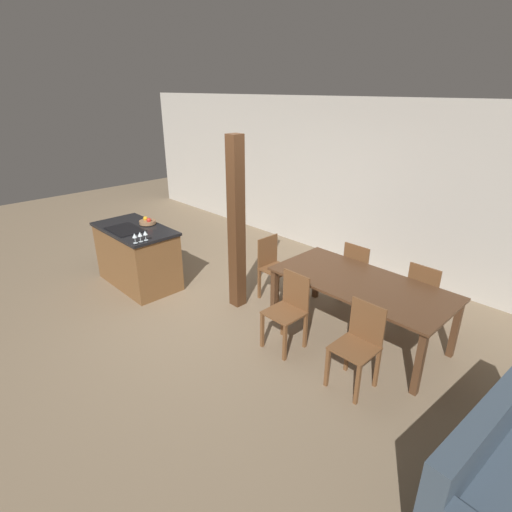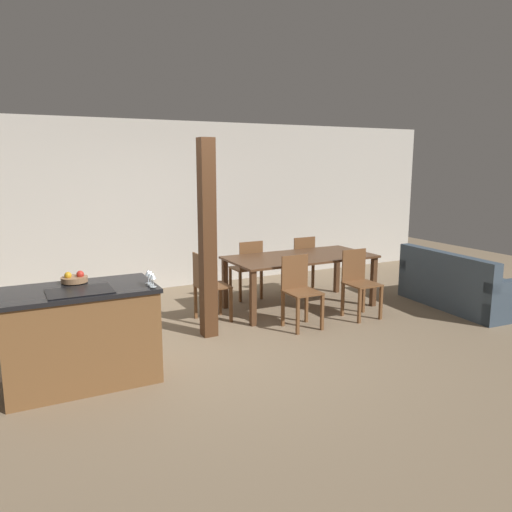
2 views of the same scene
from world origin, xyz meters
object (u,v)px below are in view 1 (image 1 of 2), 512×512
Objects in this scene: dining_chair_far_right at (425,295)px; dining_chair_head_end at (273,266)px; wine_glass_middle at (140,235)px; timber_post at (236,226)px; kitchen_island at (137,256)px; dining_chair_near_left at (288,309)px; wine_glass_far at (145,233)px; fruit_bowl at (148,222)px; dining_chair_far_left at (359,271)px; wine_glass_near at (135,236)px; dining_chair_near_right at (358,344)px; dining_table at (360,288)px.

dining_chair_far_right is 2.01m from dining_chair_head_end.
wine_glass_middle is 1.30m from timber_post.
dining_chair_far_right is (3.61, 1.91, 0.02)m from kitchen_island.
dining_chair_head_end is (-0.94, 0.73, 0.00)m from dining_chair_near_left.
dining_chair_head_end is at bearing 49.90° from wine_glass_far.
fruit_bowl is at bearing -175.28° from dining_chair_near_left.
dining_chair_head_end is at bearing 37.96° from dining_chair_far_left.
dining_chair_near_right is at bearing 14.17° from wine_glass_near.
wine_glass_middle reaches higher than dining_chair_near_right.
fruit_bowl is at bearing -163.11° from dining_table.
dining_chair_near_right is at bearing 3.50° from fruit_bowl.
fruit_bowl is at bearing -164.04° from timber_post.
timber_post reaches higher than dining_chair_far_right.
wine_glass_far is (0.62, -0.15, 0.56)m from kitchen_island.
dining_chair_near_left is (2.68, 0.22, -0.47)m from fruit_bowl.
wine_glass_far is (0.61, -0.38, 0.07)m from fruit_bowl.
wine_glass_middle is 2.92m from dining_table.
wine_glass_near reaches higher than dining_table.
kitchen_island is 2.10m from dining_chair_head_end.
dining_chair_head_end is 0.39× the size of timber_post.
dining_chair_far_right is at bearing 57.55° from dining_chair_near_left.
fruit_bowl is 0.27× the size of dining_chair_near_right.
dining_chair_near_left is 0.93m from dining_chair_near_right.
timber_post is at bearing 159.14° from dining_chair_head_end.
wine_glass_near is 2.96m from dining_table.
timber_post is at bearing 169.04° from dining_chair_near_left.
kitchen_island is 10.15× the size of wine_glass_far.
dining_table is 1.75m from timber_post.
wine_glass_far is 0.06× the size of timber_post.
fruit_bowl is 0.12× the size of dining_table.
wine_glass_middle is at bearing -36.73° from fruit_bowl.
dining_chair_near_right is 1.47m from dining_chair_far_right.
kitchen_island is at bearing 35.52° from dining_chair_far_left.
dining_chair_far_right is (3.00, 2.22, -0.54)m from wine_glass_near.
fruit_bowl is 0.27× the size of dining_chair_head_end.
dining_chair_far_left is 0.39× the size of timber_post.
wine_glass_far is 2.22m from dining_chair_near_left.
dining_chair_far_right is at bearing 36.58° from wine_glass_near.
dining_chair_far_right is (3.00, 2.14, -0.54)m from wine_glass_middle.
dining_chair_head_end is at bearing 28.79° from fruit_bowl.
kitchen_island is 0.85m from wine_glass_far.
dining_table is (2.53, 1.33, -0.36)m from wine_glass_far.
wine_glass_far is 0.15× the size of dining_chair_near_left.
wine_glass_middle is 0.15× the size of dining_chair_near_left.
fruit_bowl is 3.20m from dining_chair_far_left.
dining_chair_near_left is at bearing 9.48° from kitchen_island.
fruit_bowl is 1.81× the size of wine_glass_middle.
wine_glass_middle reaches higher than dining_chair_head_end.
kitchen_island is 1.54× the size of dining_chair_near_right.
kitchen_island reaches higher than dining_chair_near_left.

